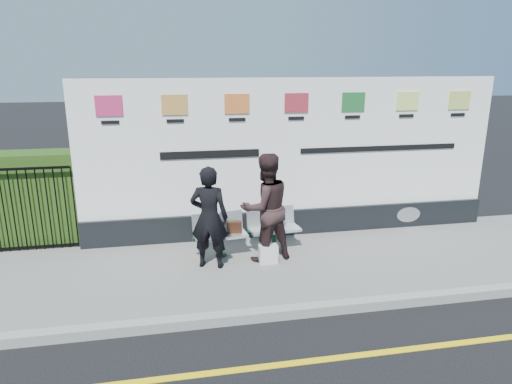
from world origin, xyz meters
TOP-DOWN VIEW (x-y plane):
  - ground at (0.00, 0.00)m, footprint 80.00×80.00m
  - pavement at (0.00, 2.50)m, footprint 14.00×3.00m
  - kerb at (0.00, 1.00)m, footprint 14.00×0.18m
  - yellow_line at (0.00, 0.00)m, footprint 14.00×0.10m
  - billboard at (0.50, 3.85)m, footprint 8.00×0.30m
  - hedge at (-4.58, 4.30)m, footprint 2.35×0.70m
  - railing at (-4.58, 3.85)m, footprint 2.05×0.06m
  - bench at (-0.54, 3.02)m, footprint 1.94×0.73m
  - woman_left at (-1.25, 2.58)m, footprint 0.71×0.58m
  - woman_right at (-0.29, 2.70)m, footprint 1.06×0.93m
  - handbag_brown at (-0.78, 2.99)m, footprint 0.27×0.13m
  - carrier_bag_white at (-0.28, 2.53)m, footprint 0.31×0.19m

SIDE VIEW (x-z plane):
  - ground at x=0.00m, z-range 0.00..0.00m
  - yellow_line at x=0.00m, z-range 0.00..0.01m
  - pavement at x=0.00m, z-range 0.00..0.12m
  - kerb at x=0.00m, z-range 0.00..0.14m
  - carrier_bag_white at x=-0.28m, z-range 0.12..0.43m
  - bench at x=-0.54m, z-range 0.12..0.52m
  - handbag_brown at x=-0.78m, z-range 0.52..0.73m
  - railing at x=-4.58m, z-range 0.12..1.66m
  - woman_left at x=-1.25m, z-range 0.12..1.82m
  - hedge at x=-4.58m, z-range 0.12..1.82m
  - woman_right at x=-0.29m, z-range 0.12..1.96m
  - billboard at x=0.50m, z-range -0.08..2.92m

